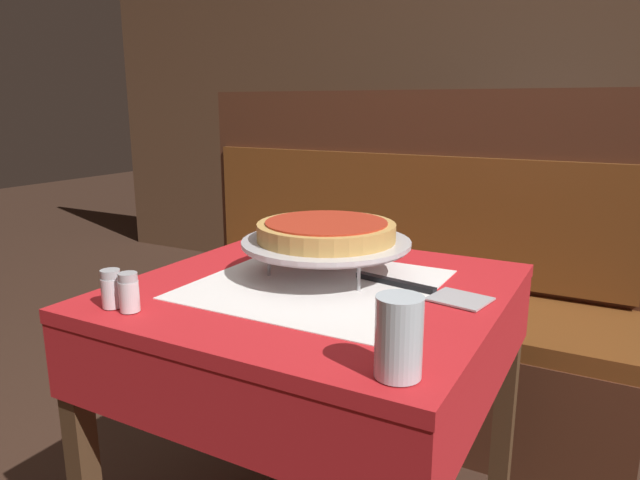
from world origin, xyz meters
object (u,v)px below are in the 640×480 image
object	(u,v)px
deep_dish_pizza	(326,231)
condiment_caddy	(559,184)
water_glass_near	(399,337)
napkin_holder	(351,230)
dining_table_rear	(534,215)
pizza_pan_stand	(326,244)
salt_shaker	(111,289)
pizza_server	(425,290)
booth_bench	(383,317)
pepper_shaker	(129,292)
dining_table_front	(316,330)

from	to	relation	value
deep_dish_pizza	condiment_caddy	xyz separation A→B (m)	(0.32, 1.68, -0.07)
water_glass_near	napkin_holder	world-z (taller)	water_glass_near
dining_table_rear	pizza_pan_stand	bearing A→B (deg)	-97.11
deep_dish_pizza	salt_shaker	bearing A→B (deg)	-124.40
pizza_server	pizza_pan_stand	bearing A→B (deg)	178.09
deep_dish_pizza	condiment_caddy	bearing A→B (deg)	79.23
booth_bench	pepper_shaker	distance (m)	1.28
dining_table_front	dining_table_rear	xyz separation A→B (m)	(0.21, 1.80, -0.01)
dining_table_front	pizza_pan_stand	size ratio (longest dim) A/B	2.05
pizza_pan_stand	pizza_server	size ratio (longest dim) A/B	1.24
dining_table_rear	pizza_pan_stand	distance (m)	1.76
napkin_holder	deep_dish_pizza	bearing A→B (deg)	-75.66
water_glass_near	pepper_shaker	xyz separation A→B (m)	(-0.56, 0.01, -0.02)
dining_table_front	pizza_server	world-z (taller)	pizza_server
pizza_pan_stand	deep_dish_pizza	world-z (taller)	deep_dish_pizza
dining_table_front	condiment_caddy	bearing A→B (deg)	80.00
pizza_pan_stand	water_glass_near	size ratio (longest dim) A/B	3.19
pizza_pan_stand	condiment_caddy	distance (m)	1.71
dining_table_front	napkin_holder	xyz separation A→B (m)	(-0.09, 0.36, 0.16)
dining_table_front	pizza_server	bearing A→B (deg)	14.34
pepper_shaker	napkin_holder	world-z (taller)	napkin_holder
dining_table_rear	water_glass_near	world-z (taller)	water_glass_near
dining_table_front	deep_dish_pizza	world-z (taller)	deep_dish_pizza
dining_table_rear	deep_dish_pizza	distance (m)	1.77
dining_table_front	condiment_caddy	world-z (taller)	condiment_caddy
water_glass_near	salt_shaker	size ratio (longest dim) A/B	1.62
pepper_shaker	pizza_pan_stand	bearing A→B (deg)	60.63
deep_dish_pizza	pizza_server	world-z (taller)	deep_dish_pizza
dining_table_front	pepper_shaker	distance (m)	0.43
napkin_holder	pizza_server	bearing A→B (deg)	-43.11
booth_bench	pizza_server	distance (m)	1.01
pizza_pan_stand	salt_shaker	xyz separation A→B (m)	(-0.27, -0.40, -0.04)
pepper_shaker	pizza_server	bearing A→B (deg)	39.61
booth_bench	salt_shaker	world-z (taller)	booth_bench
pepper_shaker	deep_dish_pizza	bearing A→B (deg)	60.63
dining_table_rear	salt_shaker	xyz separation A→B (m)	(-0.49, -2.13, 0.17)
pizza_pan_stand	pepper_shaker	world-z (taller)	pizza_pan_stand
salt_shaker	condiment_caddy	xyz separation A→B (m)	(0.59, 2.08, -0.00)
pepper_shaker	napkin_holder	xyz separation A→B (m)	(0.15, 0.69, 0.01)
pizza_pan_stand	condiment_caddy	size ratio (longest dim) A/B	2.34
dining_table_rear	napkin_holder	xyz separation A→B (m)	(-0.29, -1.44, 0.17)
dining_table_rear	pepper_shaker	size ratio (longest dim) A/B	9.52
dining_table_rear	salt_shaker	distance (m)	2.19
booth_bench	condiment_caddy	xyz separation A→B (m)	(0.50, 0.88, 0.45)
pizza_server	pepper_shaker	xyz separation A→B (m)	(-0.47, -0.39, 0.03)
deep_dish_pizza	napkin_holder	xyz separation A→B (m)	(-0.07, 0.29, -0.06)
napkin_holder	dining_table_rear	bearing A→B (deg)	78.61
pizza_pan_stand	deep_dish_pizza	size ratio (longest dim) A/B	1.23
water_glass_near	pepper_shaker	bearing A→B (deg)	179.40
deep_dish_pizza	salt_shaker	size ratio (longest dim) A/B	4.20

